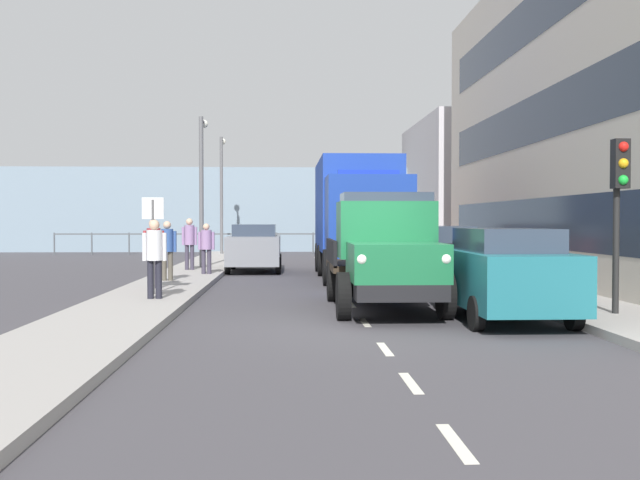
{
  "coord_description": "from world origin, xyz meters",
  "views": [
    {
      "loc": [
        1.41,
        12.84,
        1.87
      ],
      "look_at": [
        0.52,
        -7.26,
        1.33
      ],
      "focal_mm": 41.26,
      "sensor_mm": 36.0,
      "label": 1
    }
  ],
  "objects_px": {
    "pedestrian_near_railing": "(189,239)",
    "lamp_post_promenade": "(202,176)",
    "lorry_cargo_blue": "(359,214)",
    "car_maroon_kerbside_2": "(404,249)",
    "car_teal_kerbside_near": "(503,273)",
    "pedestrian_by_lamp": "(154,247)",
    "street_sign": "(153,228)",
    "pedestrian_in_dark_coat": "(206,244)",
    "truck_vintage_green": "(385,254)",
    "car_black_kerbside_1": "(437,256)",
    "car_red_kerbside_3": "(380,243)",
    "pedestrian_strolling": "(167,246)",
    "pedestrian_couple_a": "(154,252)",
    "lamp_post_far": "(222,184)",
    "car_grey_oppositeside_0": "(255,247)",
    "traffic_light_near": "(619,187)"
  },
  "relations": [
    {
      "from": "lamp_post_far",
      "to": "pedestrian_in_dark_coat",
      "type": "bearing_deg",
      "value": 93.11
    },
    {
      "from": "car_teal_kerbside_near",
      "to": "lamp_post_far",
      "type": "height_order",
      "value": "lamp_post_far"
    },
    {
      "from": "car_red_kerbside_3",
      "to": "street_sign",
      "type": "distance_m",
      "value": 16.0
    },
    {
      "from": "truck_vintage_green",
      "to": "car_red_kerbside_3",
      "type": "distance_m",
      "value": 16.7
    },
    {
      "from": "car_black_kerbside_1",
      "to": "lamp_post_promenade",
      "type": "bearing_deg",
      "value": -47.17
    },
    {
      "from": "car_maroon_kerbside_2",
      "to": "traffic_light_near",
      "type": "height_order",
      "value": "traffic_light_near"
    },
    {
      "from": "pedestrian_strolling",
      "to": "pedestrian_near_railing",
      "type": "distance_m",
      "value": 4.57
    },
    {
      "from": "lorry_cargo_blue",
      "to": "car_maroon_kerbside_2",
      "type": "distance_m",
      "value": 2.47
    },
    {
      "from": "car_red_kerbside_3",
      "to": "lamp_post_promenade",
      "type": "bearing_deg",
      "value": 30.9
    },
    {
      "from": "lorry_cargo_blue",
      "to": "car_teal_kerbside_near",
      "type": "distance_m",
      "value": 10.44
    },
    {
      "from": "car_red_kerbside_3",
      "to": "lamp_post_far",
      "type": "distance_m",
      "value": 10.35
    },
    {
      "from": "car_teal_kerbside_near",
      "to": "pedestrian_in_dark_coat",
      "type": "height_order",
      "value": "pedestrian_in_dark_coat"
    },
    {
      "from": "street_sign",
      "to": "pedestrian_by_lamp",
      "type": "bearing_deg",
      "value": -80.22
    },
    {
      "from": "car_grey_oppositeside_0",
      "to": "pedestrian_near_railing",
      "type": "distance_m",
      "value": 2.48
    },
    {
      "from": "truck_vintage_green",
      "to": "pedestrian_near_railing",
      "type": "relative_size",
      "value": 3.16
    },
    {
      "from": "car_grey_oppositeside_0",
      "to": "pedestrian_couple_a",
      "type": "xyz_separation_m",
      "value": [
        1.72,
        10.53,
        0.28
      ]
    },
    {
      "from": "car_black_kerbside_1",
      "to": "pedestrian_couple_a",
      "type": "distance_m",
      "value": 7.69
    },
    {
      "from": "car_grey_oppositeside_0",
      "to": "traffic_light_near",
      "type": "xyz_separation_m",
      "value": [
        -7.26,
        13.56,
        1.58
      ]
    },
    {
      "from": "truck_vintage_green",
      "to": "pedestrian_in_dark_coat",
      "type": "height_order",
      "value": "truck_vintage_green"
    },
    {
      "from": "car_grey_oppositeside_0",
      "to": "car_maroon_kerbside_2",
      "type": "bearing_deg",
      "value": 162.37
    },
    {
      "from": "lorry_cargo_blue",
      "to": "lamp_post_far",
      "type": "distance_m",
      "value": 15.61
    },
    {
      "from": "lorry_cargo_blue",
      "to": "pedestrian_strolling",
      "type": "bearing_deg",
      "value": 25.02
    },
    {
      "from": "lamp_post_promenade",
      "to": "street_sign",
      "type": "distance_m",
      "value": 10.18
    },
    {
      "from": "lorry_cargo_blue",
      "to": "pedestrian_by_lamp",
      "type": "relative_size",
      "value": 4.68
    },
    {
      "from": "pedestrian_near_railing",
      "to": "lamp_post_promenade",
      "type": "xyz_separation_m",
      "value": [
        -0.25,
        -1.63,
        2.29
      ]
    },
    {
      "from": "street_sign",
      "to": "pedestrian_couple_a",
      "type": "bearing_deg",
      "value": 101.73
    },
    {
      "from": "lorry_cargo_blue",
      "to": "lamp_post_far",
      "type": "bearing_deg",
      "value": -68.47
    },
    {
      "from": "pedestrian_near_railing",
      "to": "traffic_light_near",
      "type": "xyz_separation_m",
      "value": [
        -9.46,
        12.46,
        1.27
      ]
    },
    {
      "from": "car_maroon_kerbside_2",
      "to": "lamp_post_far",
      "type": "distance_m",
      "value": 15.32
    },
    {
      "from": "pedestrian_couple_a",
      "to": "pedestrian_in_dark_coat",
      "type": "relative_size",
      "value": 1.07
    },
    {
      "from": "car_grey_oppositeside_0",
      "to": "pedestrian_strolling",
      "type": "relative_size",
      "value": 2.47
    },
    {
      "from": "lorry_cargo_blue",
      "to": "pedestrian_near_railing",
      "type": "height_order",
      "value": "lorry_cargo_blue"
    },
    {
      "from": "traffic_light_near",
      "to": "car_grey_oppositeside_0",
      "type": "bearing_deg",
      "value": -61.84
    },
    {
      "from": "car_teal_kerbside_near",
      "to": "pedestrian_by_lamp",
      "type": "height_order",
      "value": "pedestrian_by_lamp"
    },
    {
      "from": "car_black_kerbside_1",
      "to": "traffic_light_near",
      "type": "height_order",
      "value": "traffic_light_near"
    },
    {
      "from": "truck_vintage_green",
      "to": "lamp_post_far",
      "type": "xyz_separation_m",
      "value": [
        5.4,
        -23.21,
        2.59
      ]
    },
    {
      "from": "car_maroon_kerbside_2",
      "to": "traffic_light_near",
      "type": "xyz_separation_m",
      "value": [
        -2.05,
        11.9,
        1.58
      ]
    },
    {
      "from": "car_grey_oppositeside_0",
      "to": "traffic_light_near",
      "type": "height_order",
      "value": "traffic_light_near"
    },
    {
      "from": "pedestrian_near_railing",
      "to": "lamp_post_far",
      "type": "xyz_separation_m",
      "value": [
        -0.01,
        -12.54,
        2.56
      ]
    },
    {
      "from": "car_black_kerbside_1",
      "to": "car_red_kerbside_3",
      "type": "bearing_deg",
      "value": -90.0
    },
    {
      "from": "lorry_cargo_blue",
      "to": "pedestrian_in_dark_coat",
      "type": "relative_size",
      "value": 5.08
    },
    {
      "from": "traffic_light_near",
      "to": "car_black_kerbside_1",
      "type": "bearing_deg",
      "value": -72.14
    },
    {
      "from": "traffic_light_near",
      "to": "lamp_post_promenade",
      "type": "relative_size",
      "value": 0.58
    },
    {
      "from": "car_red_kerbside_3",
      "to": "pedestrian_couple_a",
      "type": "xyz_separation_m",
      "value": [
        6.93,
        15.34,
        0.28
      ]
    },
    {
      "from": "car_teal_kerbside_near",
      "to": "pedestrian_by_lamp",
      "type": "distance_m",
      "value": 9.03
    },
    {
      "from": "car_maroon_kerbside_2",
      "to": "pedestrian_couple_a",
      "type": "bearing_deg",
      "value": 52.04
    },
    {
      "from": "car_maroon_kerbside_2",
      "to": "pedestrian_in_dark_coat",
      "type": "xyz_separation_m",
      "value": [
        6.62,
        1.41,
        0.2
      ]
    },
    {
      "from": "car_maroon_kerbside_2",
      "to": "pedestrian_strolling",
      "type": "xyz_separation_m",
      "value": [
        7.44,
        4.02,
        0.25
      ]
    },
    {
      "from": "car_black_kerbside_1",
      "to": "pedestrian_near_railing",
      "type": "distance_m",
      "value": 9.61
    },
    {
      "from": "car_black_kerbside_1",
      "to": "pedestrian_strolling",
      "type": "relative_size",
      "value": 2.68
    }
  ]
}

